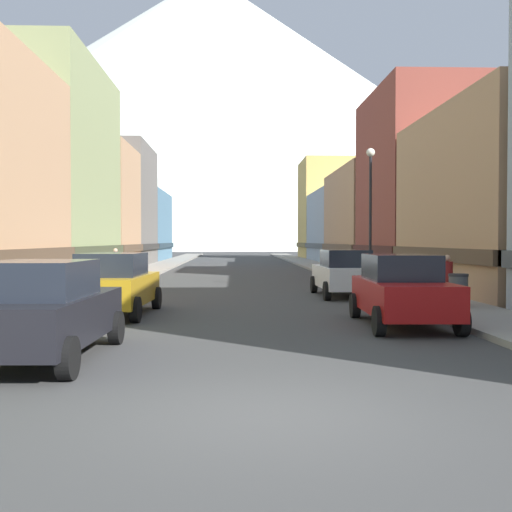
{
  "coord_description": "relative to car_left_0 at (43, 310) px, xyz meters",
  "views": [
    {
      "loc": [
        -0.4,
        -7.49,
        2.14
      ],
      "look_at": [
        0.94,
        30.13,
        1.18
      ],
      "focal_mm": 43.61,
      "sensor_mm": 36.0,
      "label": 1
    }
  ],
  "objects": [
    {
      "name": "storefront_left_5",
      "position": [
        -8.12,
        53.92,
        2.54
      ],
      "size": [
        9.14,
        13.28,
        7.15
      ],
      "color": "slate",
      "rests_on": "ground"
    },
    {
      "name": "streetlamp_right",
      "position": [
        9.15,
        14.86,
        3.09
      ],
      "size": [
        0.36,
        0.36,
        5.86
      ],
      "color": "black",
      "rests_on": "sidewalk_right"
    },
    {
      "name": "car_left_1",
      "position": [
        -0.0,
        6.61,
        0.0
      ],
      "size": [
        2.22,
        4.47,
        1.78
      ],
      "color": "#B28419",
      "rests_on": "ground"
    },
    {
      "name": "storefront_right_4",
      "position": [
        16.26,
        49.69,
        2.44
      ],
      "size": [
        10.21,
        13.01,
        6.95
      ],
      "color": "#99A5B2",
      "rests_on": "ground"
    },
    {
      "name": "storefront_right_1",
      "position": [
        14.33,
        13.0,
        2.62
      ],
      "size": [
        6.35,
        11.69,
        7.31
      ],
      "color": "tan",
      "rests_on": "ground"
    },
    {
      "name": "ground_plane",
      "position": [
        3.8,
        -3.65,
        -0.9
      ],
      "size": [
        400.0,
        400.0,
        0.0
      ],
      "primitive_type": "plane",
      "color": "#3C3C3C"
    },
    {
      "name": "car_left_0",
      "position": [
        0.0,
        0.0,
        0.0
      ],
      "size": [
        2.19,
        4.46,
        1.78
      ],
      "color": "black",
      "rests_on": "ground"
    },
    {
      "name": "mountain_backdrop",
      "position": [
        -7.59,
        256.35,
        56.82
      ],
      "size": [
        305.53,
        305.53,
        115.44
      ],
      "primitive_type": "cone",
      "color": "silver",
      "rests_on": "ground"
    },
    {
      "name": "pedestrian_1",
      "position": [
        -2.45,
        19.74,
        -0.02
      ],
      "size": [
        0.36,
        0.36,
        1.59
      ],
      "color": "navy",
      "rests_on": "sidewalk_left"
    },
    {
      "name": "storefront_left_2",
      "position": [
        -8.51,
        22.22,
        4.64
      ],
      "size": [
        9.92,
        11.85,
        11.44
      ],
      "color": "#8C9966",
      "rests_on": "ground"
    },
    {
      "name": "storefront_right_3",
      "position": [
        15.41,
        36.35,
        2.75
      ],
      "size": [
        8.52,
        13.56,
        7.57
      ],
      "color": "tan",
      "rests_on": "ground"
    },
    {
      "name": "sidewalk_left",
      "position": [
        -2.45,
        31.35,
        -0.82
      ],
      "size": [
        2.5,
        100.0,
        0.15
      ],
      "primitive_type": "cube",
      "color": "gray",
      "rests_on": "ground"
    },
    {
      "name": "car_right_0",
      "position": [
        7.6,
        4.2,
        0.0
      ],
      "size": [
        2.19,
        4.46,
        1.78
      ],
      "color": "#9E1111",
      "rests_on": "ground"
    },
    {
      "name": "sidewalk_right",
      "position": [
        10.05,
        31.35,
        -0.82
      ],
      "size": [
        2.5,
        100.0,
        0.15
      ],
      "primitive_type": "cube",
      "color": "gray",
      "rests_on": "ground"
    },
    {
      "name": "trash_bin_right",
      "position": [
        10.15,
        7.28,
        -0.26
      ],
      "size": [
        0.59,
        0.59,
        0.98
      ],
      "color": "#4C5156",
      "rests_on": "sidewalk_right"
    },
    {
      "name": "pedestrian_0",
      "position": [
        10.05,
        8.0,
        -0.05
      ],
      "size": [
        0.36,
        0.36,
        1.53
      ],
      "color": "maroon",
      "rests_on": "sidewalk_right"
    },
    {
      "name": "storefront_right_2",
      "position": [
        15.64,
        24.04,
        4.23
      ],
      "size": [
        8.98,
        9.91,
        10.61
      ],
      "color": "brown",
      "rests_on": "ground"
    },
    {
      "name": "storefront_right_5",
      "position": [
        15.03,
        60.99,
        4.63
      ],
      "size": [
        7.76,
        8.97,
        11.41
      ],
      "color": "#D8B259",
      "rests_on": "ground"
    },
    {
      "name": "car_right_1",
      "position": [
        7.6,
        12.34,
        0.0
      ],
      "size": [
        2.11,
        4.42,
        1.78
      ],
      "color": "silver",
      "rests_on": "ground"
    },
    {
      "name": "potted_plant_0",
      "position": [
        10.8,
        11.17,
        -0.37
      ],
      "size": [
        0.52,
        0.52,
        0.79
      ],
      "color": "gray",
      "rests_on": "sidewalk_right"
    },
    {
      "name": "storefront_left_3",
      "position": [
        -7.39,
        32.58,
        3.3
      ],
      "size": [
        7.68,
        8.21,
        8.7
      ],
      "color": "tan",
      "rests_on": "ground"
    },
    {
      "name": "storefront_left_4",
      "position": [
        -8.6,
        41.89,
        4.0
      ],
      "size": [
        10.11,
        10.32,
        10.14
      ],
      "color": "#66605B",
      "rests_on": "ground"
    }
  ]
}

